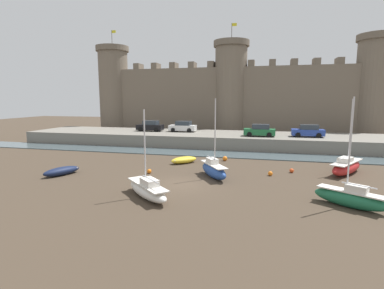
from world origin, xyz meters
name	(u,v)px	position (x,y,z in m)	size (l,w,h in m)	color
ground_plane	(182,184)	(0.00, 0.00, 0.00)	(160.00, 160.00, 0.00)	#423528
water_channel	(212,154)	(0.00, 13.51, 0.05)	(80.00, 4.50, 0.10)	#47565B
quay_road	(220,139)	(0.00, 20.76, 0.87)	(58.21, 10.00, 1.73)	slate
castle	(231,95)	(0.00, 32.49, 7.38)	(52.48, 6.27, 19.80)	#706354
sailboat_near_channel_right	(350,197)	(11.62, -2.50, 0.64)	(4.27, 3.23, 6.84)	#1E6B47
sailboat_midflat_centre	(214,169)	(2.12, 2.60, 0.69)	(3.35, 4.37, 6.75)	#234793
rowboat_midflat_left	(184,160)	(-1.88, 7.52, 0.37)	(2.90, 2.99, 0.70)	yellow
sailboat_near_channel_left	(147,189)	(-1.35, -3.79, 0.58)	(4.60, 4.43, 6.02)	silver
sailboat_foreground_centre	(346,167)	(13.54, 6.65, 0.66)	(4.11, 5.42, 6.72)	red
rowboat_foreground_right	(62,171)	(-11.09, 0.11, 0.39)	(2.30, 3.45, 0.74)	#141E3D
mooring_buoy_off_centre	(225,159)	(2.15, 9.77, 0.26)	(0.52, 0.52, 0.52)	orange
mooring_buoy_near_channel	(292,171)	(8.81, 5.92, 0.20)	(0.40, 0.40, 0.40)	#E04C1E
mooring_buoy_mid_mud	(149,171)	(-3.77, 2.53, 0.21)	(0.41, 0.41, 0.41)	orange
mooring_buoy_near_shore	(270,173)	(6.89, 4.32, 0.20)	(0.41, 0.41, 0.41)	orange
car_quay_west	(308,131)	(11.82, 19.60, 2.51)	(4.11, 1.89, 1.62)	#263F99
car_quay_east	(183,127)	(-5.97, 21.77, 2.51)	(4.11, 1.89, 1.62)	silver
car_quay_centre_east	(260,131)	(5.61, 18.71, 2.51)	(4.11, 1.89, 1.62)	#1E6638
car_quay_centre_west	(150,126)	(-11.16, 21.47, 2.51)	(4.11, 1.89, 1.62)	black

